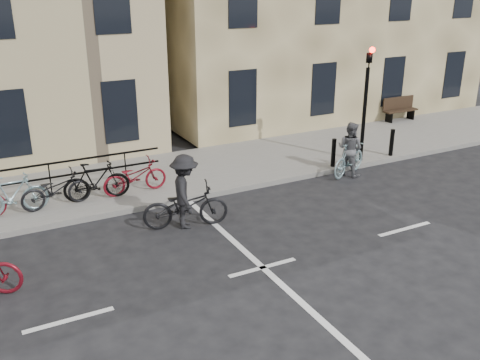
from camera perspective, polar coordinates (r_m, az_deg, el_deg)
name	(u,v)px	position (r m, az deg, el deg)	size (l,w,h in m)	color
ground	(263,268)	(11.47, 2.44, -9.33)	(120.00, 120.00, 0.00)	black
sidewalk	(25,201)	(15.66, -21.93, -2.06)	(46.00, 4.00, 0.15)	slate
traffic_light	(366,90)	(17.41, 13.33, 9.31)	(0.18, 0.30, 3.90)	black
bollard_east	(333,153)	(17.06, 9.94, 2.89)	(0.14, 0.14, 0.90)	black
bollard_west	(392,142)	(18.57, 15.87, 3.87)	(0.14, 0.14, 0.90)	black
bench	(399,108)	(23.41, 16.63, 7.38)	(1.60, 0.41, 0.97)	black
parked_bikes	(12,196)	(14.54, -23.13, -1.54)	(8.30, 1.23, 1.05)	black
cyclist_grey	(349,154)	(16.78, 11.60, 2.76)	(1.79, 1.13, 1.68)	#7C9CA3
cyclist_dark	(185,199)	(13.01, -5.87, -2.05)	(2.19, 1.33, 1.85)	black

